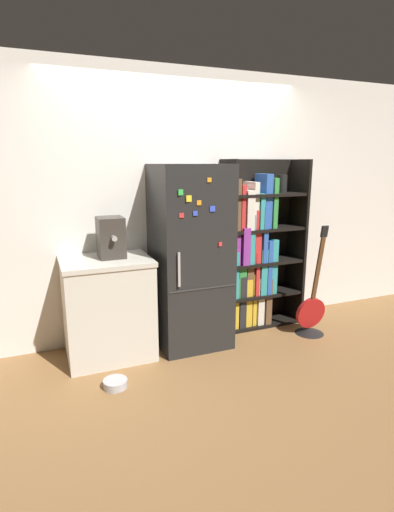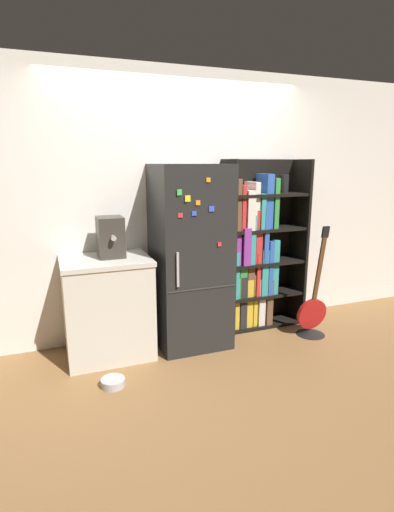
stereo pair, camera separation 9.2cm
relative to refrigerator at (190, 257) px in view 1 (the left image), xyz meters
The scene contains 8 objects.
ground_plane 0.87m from the refrigerator, 89.98° to the right, with size 16.00×16.00×0.00m, color olive.
wall_back 0.56m from the refrigerator, 89.99° to the left, with size 8.00×0.05×2.60m.
refrigerator is the anchor object (origin of this frame).
bookshelf 0.79m from the refrigerator, 11.66° to the left, with size 0.87×0.35×1.76m.
kitchen_counter 0.88m from the refrigerator, behind, with size 0.77×0.62×0.91m.
espresso_machine 0.76m from the refrigerator, behind, with size 0.22×0.31×0.36m.
guitar 1.42m from the refrigerator, 13.71° to the right, with size 0.33×0.29×1.14m.
pet_bowl 1.30m from the refrigerator, 147.05° to the right, with size 0.19×0.19×0.06m.
Camera 1 is at (-1.32, -3.27, 1.72)m, focal length 28.00 mm.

